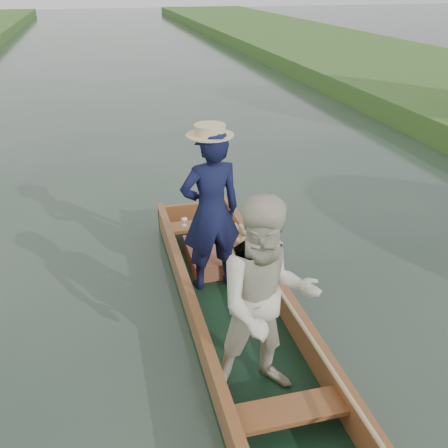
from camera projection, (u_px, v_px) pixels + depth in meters
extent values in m
plane|color=#283D30|center=(237.00, 322.00, 5.63)|extent=(120.00, 120.00, 0.00)
cube|color=black|center=(237.00, 319.00, 5.61)|extent=(1.10, 5.00, 0.08)
cube|color=#98582F|center=(192.00, 312.00, 5.41)|extent=(0.08, 5.00, 0.32)
cube|color=#98582F|center=(281.00, 298.00, 5.63)|extent=(0.08, 5.00, 0.32)
cube|color=#98582F|center=(194.00, 213.00, 7.65)|extent=(1.10, 0.08, 0.32)
cube|color=#98582F|center=(192.00, 298.00, 5.33)|extent=(0.10, 5.00, 0.04)
cube|color=#98582F|center=(282.00, 285.00, 5.55)|extent=(0.10, 5.00, 0.04)
cube|color=#98582F|center=(202.00, 225.00, 7.14)|extent=(0.94, 0.30, 0.05)
cube|color=#98582F|center=(289.00, 410.00, 4.11)|extent=(0.94, 0.30, 0.05)
imported|color=#111435|center=(211.00, 212.00, 5.74)|extent=(0.77, 0.55, 1.97)
cylinder|color=beige|center=(210.00, 132.00, 5.32)|extent=(0.52, 0.52, 0.12)
imported|color=beige|center=(266.00, 302.00, 4.21)|extent=(0.97, 0.78, 1.92)
cube|color=#A64135|center=(221.00, 255.00, 6.61)|extent=(0.85, 0.90, 0.22)
sphere|color=tan|center=(244.00, 241.00, 6.48)|extent=(0.21, 0.21, 0.21)
sphere|color=tan|center=(245.00, 230.00, 6.40)|extent=(0.16, 0.16, 0.16)
sphere|color=tan|center=(240.00, 226.00, 6.36)|extent=(0.06, 0.06, 0.06)
sphere|color=tan|center=(249.00, 225.00, 6.39)|extent=(0.06, 0.06, 0.06)
sphere|color=tan|center=(246.00, 234.00, 6.36)|extent=(0.06, 0.06, 0.06)
sphere|color=tan|center=(238.00, 240.00, 6.43)|extent=(0.07, 0.07, 0.07)
sphere|color=tan|center=(252.00, 238.00, 6.47)|extent=(0.07, 0.07, 0.07)
sphere|color=tan|center=(241.00, 248.00, 6.48)|extent=(0.08, 0.08, 0.08)
sphere|color=tan|center=(249.00, 247.00, 6.51)|extent=(0.08, 0.08, 0.08)
cylinder|color=silver|center=(185.00, 225.00, 7.07)|extent=(0.07, 0.07, 0.01)
cylinder|color=silver|center=(184.00, 223.00, 7.05)|extent=(0.01, 0.01, 0.08)
ellipsoid|color=silver|center=(184.00, 219.00, 7.03)|extent=(0.09, 0.09, 0.05)
cylinder|color=tan|center=(285.00, 299.00, 5.24)|extent=(0.04, 3.92, 0.18)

